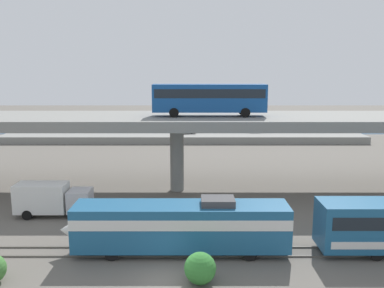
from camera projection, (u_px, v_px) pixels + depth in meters
The scene contains 15 objects.
ground_plane at pixel (167, 280), 26.33m from camera, with size 260.00×260.00×0.00m, color #605B54.
rail_strip_near at pixel (170, 256), 29.51m from camera, with size 110.00×0.12×0.12m, color #59544C.
rail_strip_far at pixel (171, 247), 31.01m from camera, with size 110.00×0.12×0.12m, color #59544C.
train_locomotive at pixel (171, 224), 29.88m from camera, with size 16.60×3.04×4.18m.
highway_overpass at pixel (178, 122), 44.65m from camera, with size 96.00×10.89×8.34m.
transit_bus_on_overpass at pixel (210, 97), 43.70m from camera, with size 12.00×2.68×3.40m.
service_truck_west at pixel (52, 198), 37.67m from camera, with size 6.80×2.46×3.04m.
pier_parking_lot at pixel (184, 135), 80.33m from camera, with size 67.51×13.48×1.30m, color gray.
parked_car_0 at pixel (316, 126), 82.24m from camera, with size 4.32×1.86×1.50m.
parked_car_1 at pixel (257, 128), 79.71m from camera, with size 4.41×1.82×1.50m.
parked_car_2 at pixel (283, 126), 83.12m from camera, with size 4.69×1.82×1.50m.
parked_car_3 at pixel (231, 126), 82.14m from camera, with size 4.69×1.87×1.50m.
parked_car_4 at pixel (186, 129), 78.31m from camera, with size 4.30×1.90×1.50m.
harbor_water at pixel (186, 123), 103.08m from camera, with size 140.00×36.00×0.01m, color navy.
shrub_right at pixel (201, 268), 25.74m from camera, with size 2.02×2.02×2.02m, color #327B32.
Camera 1 is at (1.66, -24.35, 13.27)m, focal length 38.50 mm.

